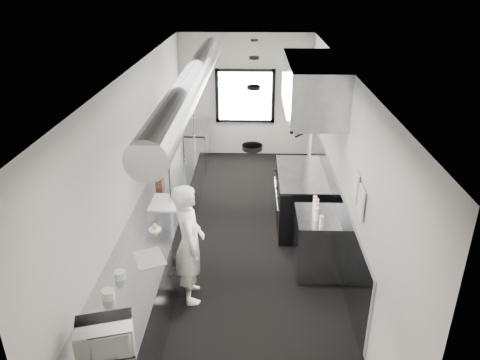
# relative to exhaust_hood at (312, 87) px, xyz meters

# --- Properties ---
(floor) EXTENTS (3.00, 8.00, 0.01)m
(floor) POSITION_rel_exhaust_hood_xyz_m (-1.10, -0.70, -2.39)
(floor) COLOR black
(floor) RESTS_ON ground
(ceiling) EXTENTS (3.00, 8.00, 0.01)m
(ceiling) POSITION_rel_exhaust_hood_xyz_m (-1.10, -0.70, 0.41)
(ceiling) COLOR beige
(ceiling) RESTS_ON wall_back
(wall_back) EXTENTS (3.00, 0.02, 2.80)m
(wall_back) POSITION_rel_exhaust_hood_xyz_m (-1.10, 3.30, -0.99)
(wall_back) COLOR beige
(wall_back) RESTS_ON floor
(wall_left) EXTENTS (0.02, 8.00, 2.80)m
(wall_left) POSITION_rel_exhaust_hood_xyz_m (-2.60, -0.70, -0.99)
(wall_left) COLOR beige
(wall_left) RESTS_ON floor
(wall_right) EXTENTS (0.02, 8.00, 2.80)m
(wall_right) POSITION_rel_exhaust_hood_xyz_m (0.40, -0.70, -0.99)
(wall_right) COLOR beige
(wall_right) RESTS_ON floor
(wall_cladding) EXTENTS (0.03, 5.50, 1.10)m
(wall_cladding) POSITION_rel_exhaust_hood_xyz_m (0.38, -0.40, -1.84)
(wall_cladding) COLOR gray
(wall_cladding) RESTS_ON wall_right
(hvac_duct) EXTENTS (0.40, 6.40, 0.40)m
(hvac_duct) POSITION_rel_exhaust_hood_xyz_m (-1.80, -0.30, 0.16)
(hvac_duct) COLOR #919599
(hvac_duct) RESTS_ON ceiling
(service_window) EXTENTS (1.36, 0.05, 1.25)m
(service_window) POSITION_rel_exhaust_hood_xyz_m (-1.10, 3.26, -0.99)
(service_window) COLOR silver
(service_window) RESTS_ON wall_back
(exhaust_hood) EXTENTS (0.81, 2.20, 0.88)m
(exhaust_hood) POSITION_rel_exhaust_hood_xyz_m (0.00, 0.00, 0.00)
(exhaust_hood) COLOR gray
(exhaust_hood) RESTS_ON ceiling
(prep_counter) EXTENTS (0.70, 6.00, 0.90)m
(prep_counter) POSITION_rel_exhaust_hood_xyz_m (-2.25, -1.20, -1.94)
(prep_counter) COLOR gray
(prep_counter) RESTS_ON floor
(pass_shelf) EXTENTS (0.45, 3.00, 0.68)m
(pass_shelf) POSITION_rel_exhaust_hood_xyz_m (-2.29, 0.30, -0.86)
(pass_shelf) COLOR gray
(pass_shelf) RESTS_ON prep_counter
(range) EXTENTS (0.88, 1.60, 0.94)m
(range) POSITION_rel_exhaust_hood_xyz_m (-0.06, 0.00, -1.92)
(range) COLOR black
(range) RESTS_ON floor
(bottle_station) EXTENTS (0.65, 0.80, 0.90)m
(bottle_station) POSITION_rel_exhaust_hood_xyz_m (0.05, -1.40, -1.94)
(bottle_station) COLOR gray
(bottle_station) RESTS_ON floor
(far_work_table) EXTENTS (0.70, 1.20, 0.90)m
(far_work_table) POSITION_rel_exhaust_hood_xyz_m (-2.25, 2.50, -1.94)
(far_work_table) COLOR gray
(far_work_table) RESTS_ON floor
(notice_sheet_a) EXTENTS (0.02, 0.28, 0.38)m
(notice_sheet_a) POSITION_rel_exhaust_hood_xyz_m (0.37, -1.90, -0.79)
(notice_sheet_a) COLOR silver
(notice_sheet_a) RESTS_ON wall_right
(notice_sheet_b) EXTENTS (0.02, 0.28, 0.38)m
(notice_sheet_b) POSITION_rel_exhaust_hood_xyz_m (0.37, -2.25, -0.84)
(notice_sheet_b) COLOR silver
(notice_sheet_b) RESTS_ON wall_right
(line_cook) EXTENTS (0.51, 0.67, 1.66)m
(line_cook) POSITION_rel_exhaust_hood_xyz_m (-1.70, -2.06, -1.56)
(line_cook) COLOR white
(line_cook) RESTS_ON floor
(microwave) EXTENTS (0.54, 0.47, 0.28)m
(microwave) POSITION_rel_exhaust_hood_xyz_m (-2.20, -3.94, -1.35)
(microwave) COLOR silver
(microwave) RESTS_ON prep_counter
(deli_tub_a) EXTENTS (0.16, 0.16, 0.10)m
(deli_tub_a) POSITION_rel_exhaust_hood_xyz_m (-2.38, -3.24, -1.44)
(deli_tub_a) COLOR beige
(deli_tub_a) RESTS_ON prep_counter
(deli_tub_b) EXTENTS (0.12, 0.12, 0.09)m
(deli_tub_b) POSITION_rel_exhaust_hood_xyz_m (-2.35, -2.90, -1.45)
(deli_tub_b) COLOR beige
(deli_tub_b) RESTS_ON prep_counter
(newspaper) EXTENTS (0.47, 0.51, 0.01)m
(newspaper) POSITION_rel_exhaust_hood_xyz_m (-2.11, -2.51, -1.49)
(newspaper) COLOR silver
(newspaper) RESTS_ON prep_counter
(small_plate) EXTENTS (0.20, 0.20, 0.01)m
(small_plate) POSITION_rel_exhaust_hood_xyz_m (-2.18, -1.85, -1.48)
(small_plate) COLOR white
(small_plate) RESTS_ON prep_counter
(pastry) EXTENTS (0.08, 0.08, 0.08)m
(pastry) POSITION_rel_exhaust_hood_xyz_m (-2.18, -1.85, -1.44)
(pastry) COLOR tan
(pastry) RESTS_ON small_plate
(cutting_board) EXTENTS (0.42, 0.55, 0.02)m
(cutting_board) POSITION_rel_exhaust_hood_xyz_m (-2.18, -1.07, -1.48)
(cutting_board) COLOR white
(cutting_board) RESTS_ON prep_counter
(knife_block) EXTENTS (0.12, 0.24, 0.26)m
(knife_block) POSITION_rel_exhaust_hood_xyz_m (-2.37, -0.48, -1.36)
(knife_block) COLOR #562C1E
(knife_block) RESTS_ON prep_counter
(plate_stack_a) EXTENTS (0.35, 0.35, 0.30)m
(plate_stack_a) POSITION_rel_exhaust_hood_xyz_m (-2.30, -0.35, -0.67)
(plate_stack_a) COLOR white
(plate_stack_a) RESTS_ON pass_shelf
(plate_stack_b) EXTENTS (0.31, 0.31, 0.33)m
(plate_stack_b) POSITION_rel_exhaust_hood_xyz_m (-2.28, 0.08, -0.66)
(plate_stack_b) COLOR white
(plate_stack_b) RESTS_ON pass_shelf
(plate_stack_c) EXTENTS (0.26, 0.26, 0.35)m
(plate_stack_c) POSITION_rel_exhaust_hood_xyz_m (-2.28, 0.56, -0.65)
(plate_stack_c) COLOR white
(plate_stack_c) RESTS_ON pass_shelf
(plate_stack_d) EXTENTS (0.26, 0.26, 0.37)m
(plate_stack_d) POSITION_rel_exhaust_hood_xyz_m (-2.27, 1.00, -0.64)
(plate_stack_d) COLOR white
(plate_stack_d) RESTS_ON pass_shelf
(squeeze_bottle_a) EXTENTS (0.07, 0.07, 0.16)m
(squeeze_bottle_a) POSITION_rel_exhaust_hood_xyz_m (0.03, -1.69, -1.41)
(squeeze_bottle_a) COLOR white
(squeeze_bottle_a) RESTS_ON bottle_station
(squeeze_bottle_b) EXTENTS (0.07, 0.07, 0.19)m
(squeeze_bottle_b) POSITION_rel_exhaust_hood_xyz_m (-0.02, -1.52, -1.39)
(squeeze_bottle_b) COLOR white
(squeeze_bottle_b) RESTS_ON bottle_station
(squeeze_bottle_c) EXTENTS (0.07, 0.07, 0.20)m
(squeeze_bottle_c) POSITION_rel_exhaust_hood_xyz_m (-0.01, -1.38, -1.39)
(squeeze_bottle_c) COLOR white
(squeeze_bottle_c) RESTS_ON bottle_station
(squeeze_bottle_d) EXTENTS (0.07, 0.07, 0.19)m
(squeeze_bottle_d) POSITION_rel_exhaust_hood_xyz_m (0.01, -1.26, -1.39)
(squeeze_bottle_d) COLOR white
(squeeze_bottle_d) RESTS_ON bottle_station
(squeeze_bottle_e) EXTENTS (0.07, 0.07, 0.17)m
(squeeze_bottle_e) POSITION_rel_exhaust_hood_xyz_m (0.01, -1.13, -1.40)
(squeeze_bottle_e) COLOR white
(squeeze_bottle_e) RESTS_ON bottle_station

